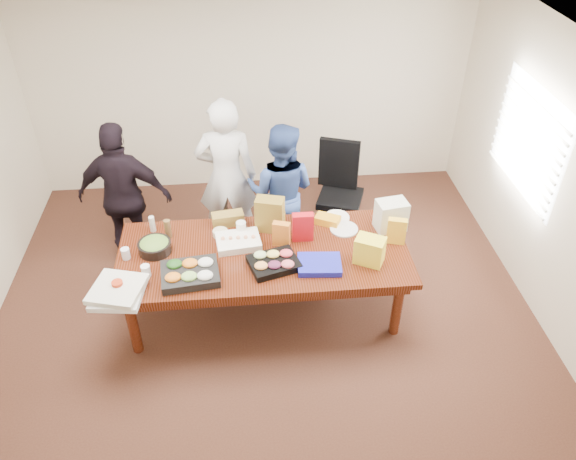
{
  "coord_description": "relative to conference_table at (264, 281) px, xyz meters",
  "views": [
    {
      "loc": [
        -0.16,
        -4.19,
        4.19
      ],
      "look_at": [
        0.25,
        0.1,
        0.92
      ],
      "focal_mm": 35.11,
      "sensor_mm": 36.0,
      "label": 1
    }
  ],
  "objects": [
    {
      "name": "salad_bowl",
      "position": [
        -1.04,
        0.11,
        0.43
      ],
      "size": [
        0.4,
        0.4,
        0.1
      ],
      "primitive_type": "cylinder",
      "rotation": [
        0.0,
        0.0,
        -0.31
      ],
      "color": "black",
      "rests_on": "conference_table"
    },
    {
      "name": "kraft_bag",
      "position": [
        0.09,
        0.36,
        0.56
      ],
      "size": [
        0.31,
        0.23,
        0.36
      ],
      "primitive_type": "cube",
      "rotation": [
        0.0,
        0.0,
        -0.27
      ],
      "color": "olive",
      "rests_on": "conference_table"
    },
    {
      "name": "clear_cup_a",
      "position": [
        -1.08,
        -0.24,
        0.43
      ],
      "size": [
        0.09,
        0.09,
        0.11
      ],
      "primitive_type": "cylinder",
      "rotation": [
        0.0,
        0.0,
        0.07
      ],
      "color": "white",
      "rests_on": "conference_table"
    },
    {
      "name": "office_chair",
      "position": [
        0.96,
        1.2,
        0.18
      ],
      "size": [
        0.73,
        0.73,
        1.11
      ],
      "primitive_type": "cube",
      "rotation": [
        0.0,
        0.0,
        -0.35
      ],
      "color": "black",
      "rests_on": "floor"
    },
    {
      "name": "banana_bunch",
      "position": [
        0.68,
        0.41,
        0.42
      ],
      "size": [
        0.28,
        0.24,
        0.08
      ],
      "primitive_type": "cube",
      "rotation": [
        0.0,
        0.0,
        -0.48
      ],
      "color": "orange",
      "rests_on": "conference_table"
    },
    {
      "name": "floor",
      "position": [
        0.0,
        0.0,
        -0.39
      ],
      "size": [
        5.5,
        5.0,
        0.02
      ],
      "primitive_type": "cube",
      "color": "#47301E",
      "rests_on": "ground"
    },
    {
      "name": "chip_bag_orange",
      "position": [
        0.18,
        0.1,
        0.5
      ],
      "size": [
        0.18,
        0.12,
        0.26
      ],
      "primitive_type": "cube",
      "rotation": [
        0.0,
        0.0,
        -0.31
      ],
      "color": "orange",
      "rests_on": "conference_table"
    },
    {
      "name": "window_panel",
      "position": [
        2.72,
        0.6,
        1.12
      ],
      "size": [
        0.03,
        1.4,
        1.1
      ],
      "primitive_type": "cube",
      "color": "white",
      "rests_on": "wall_right"
    },
    {
      "name": "chip_bag_blue",
      "position": [
        0.51,
        -0.27,
        0.41
      ],
      "size": [
        0.42,
        0.33,
        0.06
      ],
      "primitive_type": "cube",
      "rotation": [
        0.0,
        0.0,
        -0.08
      ],
      "color": "#1A1EBA",
      "rests_on": "conference_table"
    },
    {
      "name": "person_right",
      "position": [
        0.25,
        0.96,
        0.43
      ],
      "size": [
        0.93,
        0.82,
        1.61
      ],
      "primitive_type": "imported",
      "rotation": [
        0.0,
        0.0,
        2.83
      ],
      "color": "navy",
      "rests_on": "floor"
    },
    {
      "name": "fruit_tray",
      "position": [
        0.09,
        -0.21,
        0.41
      ],
      "size": [
        0.52,
        0.46,
        0.07
      ],
      "primitive_type": "cube",
      "rotation": [
        0.0,
        0.0,
        0.29
      ],
      "color": "black",
      "rests_on": "conference_table"
    },
    {
      "name": "wall_front",
      "position": [
        0.0,
        -2.5,
        0.98
      ],
      "size": [
        5.5,
        0.04,
        2.7
      ],
      "primitive_type": "cube",
      "color": "beige",
      "rests_on": "floor"
    },
    {
      "name": "pizza_box_upper",
      "position": [
        -1.3,
        -0.48,
        0.45
      ],
      "size": [
        0.53,
        0.53,
        0.05
      ],
      "primitive_type": "cube",
      "rotation": [
        0.0,
        0.0,
        -0.27
      ],
      "color": "silver",
      "rests_on": "pizza_box_lower"
    },
    {
      "name": "window_blinds",
      "position": [
        2.68,
        0.6,
        1.12
      ],
      "size": [
        0.04,
        1.36,
        1.0
      ],
      "primitive_type": "cube",
      "color": "beige",
      "rests_on": "wall_right"
    },
    {
      "name": "veggie_tray",
      "position": [
        -0.68,
        -0.3,
        0.41
      ],
      "size": [
        0.56,
        0.46,
        0.08
      ],
      "primitive_type": "cube",
      "rotation": [
        0.0,
        0.0,
        0.11
      ],
      "color": "black",
      "rests_on": "conference_table"
    },
    {
      "name": "dip_bowl_b",
      "position": [
        -0.41,
        0.3,
        0.41
      ],
      "size": [
        0.19,
        0.19,
        0.06
      ],
      "primitive_type": "cylinder",
      "rotation": [
        0.0,
        0.0,
        -0.33
      ],
      "color": "beige",
      "rests_on": "conference_table"
    },
    {
      "name": "person_left",
      "position": [
        -1.42,
        0.95,
        0.48
      ],
      "size": [
        1.04,
        0.55,
        1.7
      ],
      "primitive_type": "imported",
      "rotation": [
        0.0,
        0.0,
        3.01
      ],
      "color": "black",
      "rests_on": "floor"
    },
    {
      "name": "chip_bag_red",
      "position": [
        0.4,
        0.17,
        0.52
      ],
      "size": [
        0.21,
        0.09,
        0.3
      ],
      "primitive_type": "cube",
      "rotation": [
        0.0,
        0.0,
        -0.0
      ],
      "color": "red",
      "rests_on": "conference_table"
    },
    {
      "name": "bread_loaf",
      "position": [
        -0.33,
        0.49,
        0.44
      ],
      "size": [
        0.34,
        0.18,
        0.13
      ],
      "primitive_type": "cube",
      "rotation": [
        0.0,
        0.0,
        0.14
      ],
      "color": "olive",
      "rests_on": "conference_table"
    },
    {
      "name": "conference_table",
      "position": [
        0.0,
        0.0,
        0.0
      ],
      "size": [
        2.8,
        1.2,
        0.75
      ],
      "primitive_type": "cube",
      "color": "#4C1C0F",
      "rests_on": "floor"
    },
    {
      "name": "chip_bag_yellow",
      "position": [
        1.3,
        0.03,
        0.51
      ],
      "size": [
        0.2,
        0.12,
        0.27
      ],
      "primitive_type": "cube",
      "rotation": [
        0.0,
        0.0,
        -0.28
      ],
      "color": "gold",
      "rests_on": "conference_table"
    },
    {
      "name": "grocery_bag_yellow",
      "position": [
        0.98,
        -0.23,
        0.51
      ],
      "size": [
        0.32,
        0.29,
        0.27
      ],
      "primitive_type": "cube",
      "rotation": [
        0.0,
        0.0,
        -0.49
      ],
      "color": "yellow",
      "rests_on": "conference_table"
    },
    {
      "name": "pizza_box_lower",
      "position": [
        -1.3,
        -0.49,
        0.4
      ],
      "size": [
        0.48,
        0.48,
        0.05
      ],
      "primitive_type": "cube",
      "rotation": [
        0.0,
        0.0,
        -0.12
      ],
      "color": "silver",
      "rests_on": "conference_table"
    },
    {
      "name": "grocery_bag_white",
      "position": [
        1.3,
        0.27,
        0.53
      ],
      "size": [
        0.32,
        0.25,
        0.32
      ],
      "primitive_type": "cube",
      "rotation": [
        0.0,
        0.0,
        0.16
      ],
      "color": "silver",
      "rests_on": "conference_table"
    },
    {
      "name": "dip_bowl_a",
      "position": [
        0.47,
        0.45,
        0.41
      ],
      "size": [
        0.17,
        0.17,
        0.07
      ],
      "primitive_type": "cylinder",
      "rotation": [
        0.0,
        0.0,
        -0.05
      ],
      "color": "beige",
      "rests_on": "conference_table"
    },
    {
      "name": "ceiling",
      "position": [
        0.0,
        0.0,
        2.33
      ],
      "size": [
        5.5,
        5.0,
        0.02
      ],
      "primitive_type": "cube",
      "color": "white",
      "rests_on": "wall_back"
    },
    {
      "name": "clear_cup_b",
      "position": [
        -1.3,
        0.03,
        0.43
      ],
      "size": [
        0.09,
        0.09,
        0.11
      ],
      "primitive_type": "cylinder",
      "rotation": [
        0.0,
        0.0,
        0.08
      ],
      "color": "white",
      "rests_on": "conference_table"
    },
    {
      "name": "plate_a",
      "position": [
        0.83,
        0.28,
        0.38
      ],
      "size": [
        0.36,
        0.36,
        0.02
      ],
      "primitive_type": "cylinder",
      "rotation": [
        0.0,
        0.0,
        0.3
      ],
      "color": "silver",
      "rests_on": "conference_table"
    },
    {
      "name": "wall_right",
      "position": [
        2.75,
        0.0,
        0.98
      ],
      "size": [
        0.04,
        5.0,
        2.7
      ],
      "primitive_type": "cube",
      "color": "beige",
      "rests_on": "floor"
    },
    {
      "name": "person_center",
      "position": [
        -0.33,
        1.13,
        0.55
      ],
      "size": [
        0.7,
        0.49,
        1.84
      ],
      "primitive_type": "imported",
      "rotation": [
        0.0,
        0.0,
        3.07
      ],
      "color": "silver",
      "rests_on": "floor"
    },
    {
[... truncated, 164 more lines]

